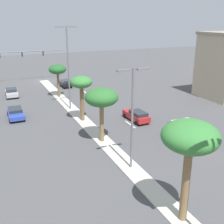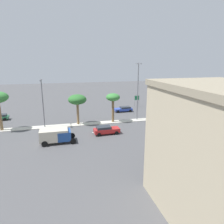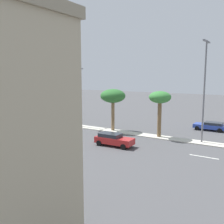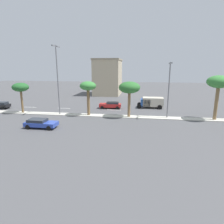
{
  "view_description": "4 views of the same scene",
  "coord_description": "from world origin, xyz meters",
  "px_view_note": "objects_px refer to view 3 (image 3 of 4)",
  "views": [
    {
      "loc": [
        10.59,
        59.96,
        13.0
      ],
      "look_at": [
        -2.14,
        31.48,
        2.39
      ],
      "focal_mm": 44.53,
      "sensor_mm": 36.0,
      "label": 1
    },
    {
      "loc": [
        -39.02,
        36.96,
        12.45
      ],
      "look_at": [
        -1.28,
        27.35,
        2.53
      ],
      "focal_mm": 32.55,
      "sensor_mm": 36.0,
      "label": 2
    },
    {
      "loc": [
        -30.73,
        14.85,
        8.08
      ],
      "look_at": [
        -1.98,
        32.75,
        3.14
      ],
      "focal_mm": 41.02,
      "sensor_mm": 36.0,
      "label": 3
    },
    {
      "loc": [
        32.39,
        35.91,
        8.4
      ],
      "look_at": [
        3.47,
        31.51,
        1.59
      ],
      "focal_mm": 31.04,
      "sensor_mm": 36.0,
      "label": 4
    }
  ],
  "objects_px": {
    "sedan_green_leading": "(63,112)",
    "sedan_tan_rear": "(39,109)",
    "palm_tree_center": "(160,99)",
    "street_lamp_left": "(77,92)",
    "palm_tree_trailing": "(113,97)",
    "sedan_red_front": "(114,139)",
    "palm_tree_mid": "(43,87)",
    "sedan_blue_right": "(211,126)",
    "palm_tree_rear": "(4,86)",
    "street_lamp_near": "(204,85)",
    "street_lamp_inboard": "(24,81)",
    "box_truck": "(50,130)"
  },
  "relations": [
    {
      "from": "palm_tree_rear",
      "to": "street_lamp_inboard",
      "type": "xyz_separation_m",
      "value": [
        0.0,
        -5.49,
        0.87
      ]
    },
    {
      "from": "sedan_red_front",
      "to": "sedan_blue_right",
      "type": "distance_m",
      "value": 16.44
    },
    {
      "from": "palm_tree_rear",
      "to": "sedan_green_leading",
      "type": "bearing_deg",
      "value": -45.38
    },
    {
      "from": "palm_tree_trailing",
      "to": "sedan_blue_right",
      "type": "bearing_deg",
      "value": -56.74
    },
    {
      "from": "sedan_tan_rear",
      "to": "sedan_red_front",
      "type": "bearing_deg",
      "value": -117.15
    },
    {
      "from": "palm_tree_center",
      "to": "street_lamp_left",
      "type": "height_order",
      "value": "street_lamp_left"
    },
    {
      "from": "palm_tree_mid",
      "to": "street_lamp_inboard",
      "type": "height_order",
      "value": "street_lamp_inboard"
    },
    {
      "from": "sedan_red_front",
      "to": "sedan_tan_rear",
      "type": "height_order",
      "value": "sedan_red_front"
    },
    {
      "from": "box_truck",
      "to": "palm_tree_center",
      "type": "bearing_deg",
      "value": -53.13
    },
    {
      "from": "street_lamp_inboard",
      "to": "palm_tree_mid",
      "type": "bearing_deg",
      "value": -88.05
    },
    {
      "from": "sedan_blue_right",
      "to": "palm_tree_center",
      "type": "bearing_deg",
      "value": 148.78
    },
    {
      "from": "street_lamp_near",
      "to": "sedan_blue_right",
      "type": "distance_m",
      "value": 10.01
    },
    {
      "from": "palm_tree_rear",
      "to": "street_lamp_near",
      "type": "bearing_deg",
      "value": -89.36
    },
    {
      "from": "palm_tree_center",
      "to": "sedan_blue_right",
      "type": "distance_m",
      "value": 10.27
    },
    {
      "from": "palm_tree_trailing",
      "to": "sedan_red_front",
      "type": "height_order",
      "value": "palm_tree_trailing"
    },
    {
      "from": "street_lamp_inboard",
      "to": "sedan_red_front",
      "type": "height_order",
      "value": "street_lamp_inboard"
    },
    {
      "from": "street_lamp_inboard",
      "to": "sedan_green_leading",
      "type": "bearing_deg",
      "value": -16.31
    },
    {
      "from": "palm_tree_center",
      "to": "street_lamp_near",
      "type": "bearing_deg",
      "value": -88.42
    },
    {
      "from": "palm_tree_rear",
      "to": "sedan_tan_rear",
      "type": "distance_m",
      "value": 9.57
    },
    {
      "from": "palm_tree_mid",
      "to": "sedan_tan_rear",
      "type": "relative_size",
      "value": 1.78
    },
    {
      "from": "palm_tree_mid",
      "to": "palm_tree_center",
      "type": "bearing_deg",
      "value": -89.72
    },
    {
      "from": "street_lamp_inboard",
      "to": "sedan_blue_right",
      "type": "distance_m",
      "value": 32.12
    },
    {
      "from": "palm_tree_mid",
      "to": "sedan_blue_right",
      "type": "relative_size",
      "value": 1.59
    },
    {
      "from": "palm_tree_center",
      "to": "palm_tree_mid",
      "type": "height_order",
      "value": "palm_tree_mid"
    },
    {
      "from": "street_lamp_near",
      "to": "street_lamp_left",
      "type": "relative_size",
      "value": 1.31
    },
    {
      "from": "palm_tree_center",
      "to": "sedan_red_front",
      "type": "bearing_deg",
      "value": 155.77
    },
    {
      "from": "street_lamp_left",
      "to": "sedan_red_front",
      "type": "relative_size",
      "value": 2.01
    },
    {
      "from": "palm_tree_mid",
      "to": "sedan_green_leading",
      "type": "relative_size",
      "value": 1.68
    },
    {
      "from": "palm_tree_rear",
      "to": "street_lamp_near",
      "type": "height_order",
      "value": "street_lamp_near"
    },
    {
      "from": "palm_tree_center",
      "to": "sedan_blue_right",
      "type": "relative_size",
      "value": 1.33
    },
    {
      "from": "street_lamp_left",
      "to": "box_truck",
      "type": "height_order",
      "value": "street_lamp_left"
    },
    {
      "from": "street_lamp_near",
      "to": "sedan_tan_rear",
      "type": "distance_m",
      "value": 37.28
    },
    {
      "from": "street_lamp_near",
      "to": "sedan_red_front",
      "type": "height_order",
      "value": "street_lamp_near"
    },
    {
      "from": "palm_tree_trailing",
      "to": "sedan_red_front",
      "type": "xyz_separation_m",
      "value": [
        -6.65,
        -4.19,
        -4.22
      ]
    },
    {
      "from": "sedan_green_leading",
      "to": "sedan_tan_rear",
      "type": "bearing_deg",
      "value": 87.31
    },
    {
      "from": "sedan_tan_rear",
      "to": "sedan_green_leading",
      "type": "relative_size",
      "value": 0.94
    },
    {
      "from": "street_lamp_inboard",
      "to": "sedan_tan_rear",
      "type": "bearing_deg",
      "value": 32.47
    },
    {
      "from": "street_lamp_near",
      "to": "box_truck",
      "type": "height_order",
      "value": "street_lamp_near"
    },
    {
      "from": "street_lamp_left",
      "to": "sedan_green_leading",
      "type": "bearing_deg",
      "value": 52.82
    },
    {
      "from": "street_lamp_inboard",
      "to": "sedan_tan_rear",
      "type": "distance_m",
      "value": 11.26
    },
    {
      "from": "palm_tree_mid",
      "to": "street_lamp_inboard",
      "type": "distance_m",
      "value": 4.71
    },
    {
      "from": "palm_tree_center",
      "to": "palm_tree_rear",
      "type": "height_order",
      "value": "palm_tree_rear"
    },
    {
      "from": "palm_tree_mid",
      "to": "street_lamp_left",
      "type": "height_order",
      "value": "street_lamp_left"
    },
    {
      "from": "palm_tree_center",
      "to": "palm_tree_trailing",
      "type": "bearing_deg",
      "value": 88.96
    },
    {
      "from": "palm_tree_rear",
      "to": "sedan_tan_rear",
      "type": "height_order",
      "value": "palm_tree_rear"
    },
    {
      "from": "sedan_red_front",
      "to": "box_truck",
      "type": "bearing_deg",
      "value": 102.58
    },
    {
      "from": "sedan_blue_right",
      "to": "sedan_green_leading",
      "type": "relative_size",
      "value": 1.06
    },
    {
      "from": "palm_tree_rear",
      "to": "street_lamp_inboard",
      "type": "bearing_deg",
      "value": -89.95
    },
    {
      "from": "palm_tree_trailing",
      "to": "street_lamp_left",
      "type": "relative_size",
      "value": 0.66
    },
    {
      "from": "street_lamp_left",
      "to": "sedan_red_front",
      "type": "bearing_deg",
      "value": -121.18
    }
  ]
}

